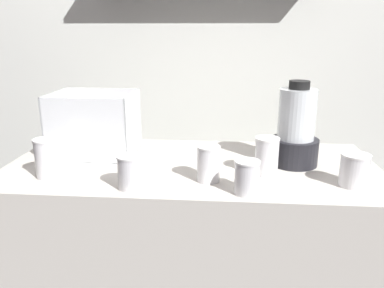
{
  "coord_description": "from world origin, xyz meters",
  "views": [
    {
      "loc": [
        0.11,
        -1.35,
        1.39
      ],
      "look_at": [
        0.0,
        0.0,
        0.98
      ],
      "focal_mm": 35.28,
      "sensor_mm": 36.0,
      "label": 1
    }
  ],
  "objects_px": {
    "carrot_display_bin": "(96,135)",
    "juice_cup_mango_far_right": "(266,159)",
    "blender_pitcher": "(296,131)",
    "juice_cup_carrot_far_left": "(47,160)",
    "juice_cup_carrot_rightmost": "(354,171)",
    "juice_cup_beet_right": "(247,178)",
    "juice_cup_beet_left": "(131,174)",
    "juice_cup_orange_middle": "(208,166)"
  },
  "relations": [
    {
      "from": "juice_cup_carrot_far_left",
      "to": "juice_cup_beet_left",
      "type": "distance_m",
      "value": 0.32
    },
    {
      "from": "blender_pitcher",
      "to": "juice_cup_mango_far_right",
      "type": "xyz_separation_m",
      "value": [
        -0.12,
        -0.12,
        -0.07
      ]
    },
    {
      "from": "carrot_display_bin",
      "to": "juice_cup_orange_middle",
      "type": "xyz_separation_m",
      "value": [
        0.47,
        -0.26,
        -0.03
      ]
    },
    {
      "from": "carrot_display_bin",
      "to": "juice_cup_carrot_rightmost",
      "type": "bearing_deg",
      "value": -15.9
    },
    {
      "from": "blender_pitcher",
      "to": "juice_cup_carrot_rightmost",
      "type": "height_order",
      "value": "blender_pitcher"
    },
    {
      "from": "juice_cup_beet_left",
      "to": "carrot_display_bin",
      "type": "bearing_deg",
      "value": 123.2
    },
    {
      "from": "blender_pitcher",
      "to": "juice_cup_orange_middle",
      "type": "height_order",
      "value": "blender_pitcher"
    },
    {
      "from": "juice_cup_beet_left",
      "to": "juice_cup_mango_far_right",
      "type": "xyz_separation_m",
      "value": [
        0.45,
        0.16,
        0.01
      ]
    },
    {
      "from": "juice_cup_carrot_far_left",
      "to": "juice_cup_carrot_rightmost",
      "type": "bearing_deg",
      "value": 0.1
    },
    {
      "from": "blender_pitcher",
      "to": "carrot_display_bin",
      "type": "bearing_deg",
      "value": 175.08
    },
    {
      "from": "juice_cup_beet_left",
      "to": "juice_cup_beet_right",
      "type": "relative_size",
      "value": 1.02
    },
    {
      "from": "juice_cup_beet_right",
      "to": "blender_pitcher",
      "type": "bearing_deg",
      "value": 56.28
    },
    {
      "from": "juice_cup_beet_left",
      "to": "juice_cup_orange_middle",
      "type": "height_order",
      "value": "juice_cup_orange_middle"
    },
    {
      "from": "carrot_display_bin",
      "to": "juice_cup_carrot_far_left",
      "type": "height_order",
      "value": "carrot_display_bin"
    },
    {
      "from": "juice_cup_mango_far_right",
      "to": "juice_cup_carrot_rightmost",
      "type": "relative_size",
      "value": 1.24
    },
    {
      "from": "carrot_display_bin",
      "to": "juice_cup_carrot_rightmost",
      "type": "xyz_separation_m",
      "value": [
        0.94,
        -0.27,
        -0.03
      ]
    },
    {
      "from": "juice_cup_beet_right",
      "to": "juice_cup_carrot_rightmost",
      "type": "xyz_separation_m",
      "value": [
        0.35,
        0.09,
        0.0
      ]
    },
    {
      "from": "carrot_display_bin",
      "to": "juice_cup_beet_left",
      "type": "xyz_separation_m",
      "value": [
        0.23,
        -0.35,
        -0.03
      ]
    },
    {
      "from": "carrot_display_bin",
      "to": "juice_cup_beet_left",
      "type": "bearing_deg",
      "value": -56.8
    },
    {
      "from": "juice_cup_carrot_far_left",
      "to": "juice_cup_carrot_rightmost",
      "type": "xyz_separation_m",
      "value": [
        1.03,
        0.0,
        -0.01
      ]
    },
    {
      "from": "juice_cup_carrot_far_left",
      "to": "juice_cup_beet_left",
      "type": "bearing_deg",
      "value": -13.46
    },
    {
      "from": "blender_pitcher",
      "to": "juice_cup_beet_right",
      "type": "xyz_separation_m",
      "value": [
        -0.19,
        -0.29,
        -0.08
      ]
    },
    {
      "from": "juice_cup_beet_left",
      "to": "juice_cup_orange_middle",
      "type": "distance_m",
      "value": 0.26
    },
    {
      "from": "juice_cup_orange_middle",
      "to": "juice_cup_beet_right",
      "type": "xyz_separation_m",
      "value": [
        0.12,
        -0.09,
        -0.0
      ]
    },
    {
      "from": "juice_cup_orange_middle",
      "to": "juice_cup_carrot_rightmost",
      "type": "distance_m",
      "value": 0.47
    },
    {
      "from": "juice_cup_carrot_far_left",
      "to": "juice_cup_beet_left",
      "type": "relative_size",
      "value": 1.23
    },
    {
      "from": "juice_cup_beet_left",
      "to": "juice_cup_mango_far_right",
      "type": "distance_m",
      "value": 0.47
    },
    {
      "from": "carrot_display_bin",
      "to": "juice_cup_carrot_rightmost",
      "type": "distance_m",
      "value": 0.98
    },
    {
      "from": "carrot_display_bin",
      "to": "juice_cup_mango_far_right",
      "type": "xyz_separation_m",
      "value": [
        0.67,
        -0.19,
        -0.02
      ]
    },
    {
      "from": "juice_cup_orange_middle",
      "to": "blender_pitcher",
      "type": "bearing_deg",
      "value": 31.7
    },
    {
      "from": "carrot_display_bin",
      "to": "juice_cup_carrot_far_left",
      "type": "relative_size",
      "value": 2.4
    },
    {
      "from": "carrot_display_bin",
      "to": "juice_cup_mango_far_right",
      "type": "distance_m",
      "value": 0.7
    },
    {
      "from": "blender_pitcher",
      "to": "juice_cup_carrot_far_left",
      "type": "height_order",
      "value": "blender_pitcher"
    },
    {
      "from": "carrot_display_bin",
      "to": "juice_cup_mango_far_right",
      "type": "height_order",
      "value": "carrot_display_bin"
    },
    {
      "from": "juice_cup_carrot_far_left",
      "to": "blender_pitcher",
      "type": "bearing_deg",
      "value": 13.09
    },
    {
      "from": "juice_cup_mango_far_right",
      "to": "juice_cup_beet_left",
      "type": "bearing_deg",
      "value": -160.56
    },
    {
      "from": "juice_cup_carrot_far_left",
      "to": "juice_cup_mango_far_right",
      "type": "relative_size",
      "value": 1.01
    },
    {
      "from": "blender_pitcher",
      "to": "juice_cup_carrot_far_left",
      "type": "bearing_deg",
      "value": -166.91
    },
    {
      "from": "juice_cup_carrot_far_left",
      "to": "juice_cup_mango_far_right",
      "type": "distance_m",
      "value": 0.76
    },
    {
      "from": "juice_cup_beet_left",
      "to": "juice_cup_orange_middle",
      "type": "xyz_separation_m",
      "value": [
        0.25,
        0.08,
        0.01
      ]
    },
    {
      "from": "juice_cup_beet_left",
      "to": "juice_cup_beet_right",
      "type": "bearing_deg",
      "value": -2.08
    },
    {
      "from": "carrot_display_bin",
      "to": "juice_cup_carrot_far_left",
      "type": "bearing_deg",
      "value": -107.35
    }
  ]
}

